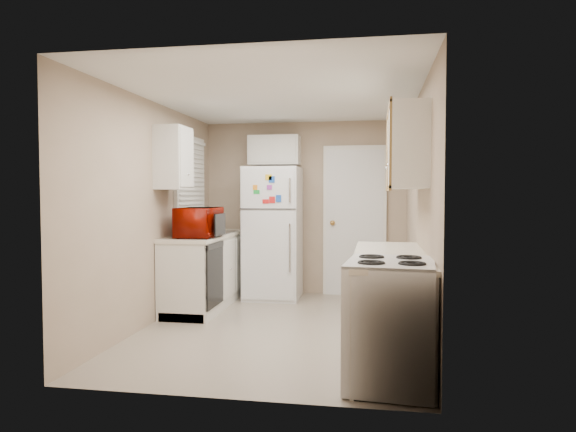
# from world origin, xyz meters

# --- Properties ---
(floor) EXTENTS (3.80, 3.80, 0.00)m
(floor) POSITION_xyz_m (0.00, 0.00, 0.00)
(floor) COLOR #AC9E8C
(floor) RESTS_ON ground
(ceiling) EXTENTS (3.80, 3.80, 0.00)m
(ceiling) POSITION_xyz_m (0.00, 0.00, 2.40)
(ceiling) COLOR white
(ceiling) RESTS_ON floor
(wall_left) EXTENTS (3.80, 3.80, 0.00)m
(wall_left) POSITION_xyz_m (-1.40, 0.00, 1.20)
(wall_left) COLOR tan
(wall_left) RESTS_ON floor
(wall_right) EXTENTS (3.80, 3.80, 0.00)m
(wall_right) POSITION_xyz_m (1.40, 0.00, 1.20)
(wall_right) COLOR tan
(wall_right) RESTS_ON floor
(wall_back) EXTENTS (2.80, 2.80, 0.00)m
(wall_back) POSITION_xyz_m (0.00, 1.90, 1.20)
(wall_back) COLOR tan
(wall_back) RESTS_ON floor
(wall_front) EXTENTS (2.80, 2.80, 0.00)m
(wall_front) POSITION_xyz_m (0.00, -1.90, 1.20)
(wall_front) COLOR tan
(wall_front) RESTS_ON floor
(left_counter) EXTENTS (0.60, 1.80, 0.90)m
(left_counter) POSITION_xyz_m (-1.10, 0.90, 0.45)
(left_counter) COLOR silver
(left_counter) RESTS_ON floor
(dishwasher) EXTENTS (0.03, 0.58, 0.72)m
(dishwasher) POSITION_xyz_m (-0.81, 0.30, 0.49)
(dishwasher) COLOR black
(dishwasher) RESTS_ON floor
(sink) EXTENTS (0.54, 0.74, 0.16)m
(sink) POSITION_xyz_m (-1.10, 1.05, 0.86)
(sink) COLOR gray
(sink) RESTS_ON left_counter
(microwave) EXTENTS (0.62, 0.36, 0.41)m
(microwave) POSITION_xyz_m (-1.03, 0.42, 1.05)
(microwave) COLOR #8A0D01
(microwave) RESTS_ON left_counter
(soap_bottle) EXTENTS (0.10, 0.10, 0.19)m
(soap_bottle) POSITION_xyz_m (-1.13, 1.48, 1.00)
(soap_bottle) COLOR beige
(soap_bottle) RESTS_ON left_counter
(window_blinds) EXTENTS (0.10, 0.98, 1.08)m
(window_blinds) POSITION_xyz_m (-1.36, 1.05, 1.60)
(window_blinds) COLOR silver
(window_blinds) RESTS_ON wall_left
(upper_cabinet_left) EXTENTS (0.30, 0.45, 0.70)m
(upper_cabinet_left) POSITION_xyz_m (-1.25, 0.22, 1.80)
(upper_cabinet_left) COLOR silver
(upper_cabinet_left) RESTS_ON wall_left
(refrigerator) EXTENTS (0.73, 0.71, 1.75)m
(refrigerator) POSITION_xyz_m (-0.37, 1.49, 0.88)
(refrigerator) COLOR silver
(refrigerator) RESTS_ON floor
(cabinet_over_fridge) EXTENTS (0.70, 0.30, 0.40)m
(cabinet_over_fridge) POSITION_xyz_m (-0.40, 1.75, 2.00)
(cabinet_over_fridge) COLOR silver
(cabinet_over_fridge) RESTS_ON wall_back
(interior_door) EXTENTS (0.86, 0.06, 2.08)m
(interior_door) POSITION_xyz_m (0.70, 1.86, 1.02)
(interior_door) COLOR silver
(interior_door) RESTS_ON floor
(right_counter) EXTENTS (0.60, 2.00, 0.90)m
(right_counter) POSITION_xyz_m (1.10, -0.80, 0.45)
(right_counter) COLOR silver
(right_counter) RESTS_ON floor
(stove) EXTENTS (0.68, 0.81, 0.93)m
(stove) POSITION_xyz_m (1.09, -1.43, 0.46)
(stove) COLOR silver
(stove) RESTS_ON floor
(upper_cabinet_right) EXTENTS (0.30, 1.20, 0.70)m
(upper_cabinet_right) POSITION_xyz_m (1.25, -0.50, 1.80)
(upper_cabinet_right) COLOR silver
(upper_cabinet_right) RESTS_ON wall_right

